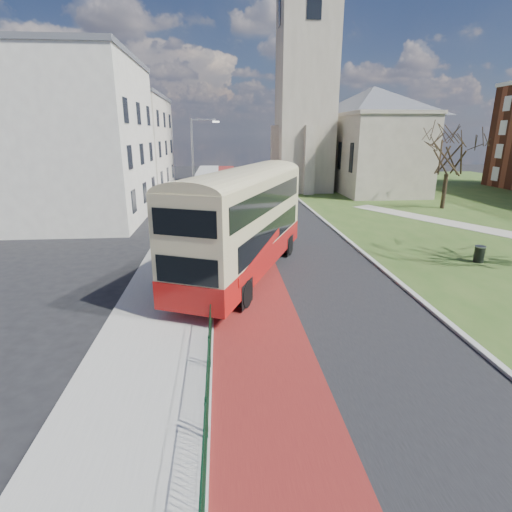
{
  "coord_description": "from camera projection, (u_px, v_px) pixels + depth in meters",
  "views": [
    {
      "loc": [
        -2.47,
        -13.04,
        7.02
      ],
      "look_at": [
        -1.04,
        3.26,
        2.0
      ],
      "focal_mm": 28.0,
      "sensor_mm": 36.0,
      "label": 1
    }
  ],
  "objects": [
    {
      "name": "ground",
      "position": [
        292.0,
        333.0,
        14.68
      ],
      "size": [
        160.0,
        160.0,
        0.0
      ],
      "primitive_type": "plane",
      "color": "black",
      "rests_on": "ground"
    },
    {
      "name": "road_carriageway",
      "position": [
        268.0,
        220.0,
        33.85
      ],
      "size": [
        9.0,
        120.0,
        0.01
      ],
      "primitive_type": "cube",
      "color": "black",
      "rests_on": "ground"
    },
    {
      "name": "bus_lane",
      "position": [
        237.0,
        221.0,
        33.62
      ],
      "size": [
        3.4,
        120.0,
        0.01
      ],
      "primitive_type": "cube",
      "color": "#591414",
      "rests_on": "ground"
    },
    {
      "name": "pavement_west",
      "position": [
        191.0,
        221.0,
        33.29
      ],
      "size": [
        4.0,
        120.0,
        0.12
      ],
      "primitive_type": "cube",
      "color": "gray",
      "rests_on": "ground"
    },
    {
      "name": "kerb_west",
      "position": [
        215.0,
        220.0,
        33.46
      ],
      "size": [
        0.25,
        120.0,
        0.13
      ],
      "primitive_type": "cube",
      "color": "#999993",
      "rests_on": "ground"
    },
    {
      "name": "kerb_east",
      "position": [
        316.0,
        214.0,
        36.12
      ],
      "size": [
        0.25,
        80.0,
        0.13
      ],
      "primitive_type": "cube",
      "color": "#999993",
      "rests_on": "ground"
    },
    {
      "name": "pedestrian_railing",
      "position": [
        213.0,
        283.0,
        18.08
      ],
      "size": [
        0.07,
        24.0,
        1.12
      ],
      "color": "#0C361E",
      "rests_on": "ground"
    },
    {
      "name": "gothic_church",
      "position": [
        343.0,
        81.0,
        48.07
      ],
      "size": [
        16.38,
        18.0,
        40.0
      ],
      "color": "gray",
      "rests_on": "ground"
    },
    {
      "name": "street_block_near",
      "position": [
        78.0,
        140.0,
        32.55
      ],
      "size": [
        10.3,
        14.3,
        13.0
      ],
      "color": "beige",
      "rests_on": "ground"
    },
    {
      "name": "street_block_far",
      "position": [
        124.0,
        145.0,
        48.01
      ],
      "size": [
        10.3,
        16.3,
        11.5
      ],
      "color": "beige",
      "rests_on": "ground"
    },
    {
      "name": "streetlamp",
      "position": [
        195.0,
        167.0,
        30.11
      ],
      "size": [
        2.13,
        0.18,
        8.0
      ],
      "color": "gray",
      "rests_on": "pavement_west"
    },
    {
      "name": "bus",
      "position": [
        244.0,
        219.0,
        19.85
      ],
      "size": [
        7.49,
        12.66,
        5.23
      ],
      "rotation": [
        0.0,
        0.0,
        -0.4
      ],
      "color": "#A3110F",
      "rests_on": "ground"
    },
    {
      "name": "winter_tree_far",
      "position": [
        450.0,
        146.0,
        37.34
      ],
      "size": [
        6.35,
        6.35,
        8.49
      ],
      "rotation": [
        0.0,
        0.0,
        0.11
      ],
      "color": "#302518",
      "rests_on": "grass_green"
    },
    {
      "name": "litter_bin",
      "position": [
        479.0,
        254.0,
        22.55
      ],
      "size": [
        0.75,
        0.75,
        0.94
      ],
      "rotation": [
        0.0,
        0.0,
        0.34
      ],
      "color": "black",
      "rests_on": "grass_green"
    }
  ]
}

